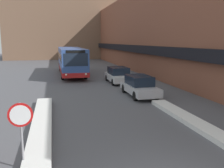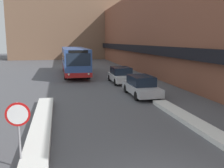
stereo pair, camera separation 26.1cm
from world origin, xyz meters
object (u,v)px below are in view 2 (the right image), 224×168
Objects in this scene: parked_car_back at (121,75)px; stop_sign at (18,121)px; parked_car_front at (141,86)px; city_bus at (74,60)px.

stop_sign is (-7.21, -15.46, 0.82)m from parked_car_back.
city_bus is at bearing 107.32° from parked_car_front.
parked_car_front is 11.88m from stop_sign.
parked_car_front is at bearing -72.68° from city_bus.
parked_car_front is 2.07× the size of stop_sign.
city_bus reaches higher than parked_car_back.
city_bus is 2.74× the size of parked_car_front.
city_bus is 5.67× the size of stop_sign.
stop_sign is (-3.18, -22.33, -0.18)m from city_bus.
stop_sign reaches higher than parked_car_back.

